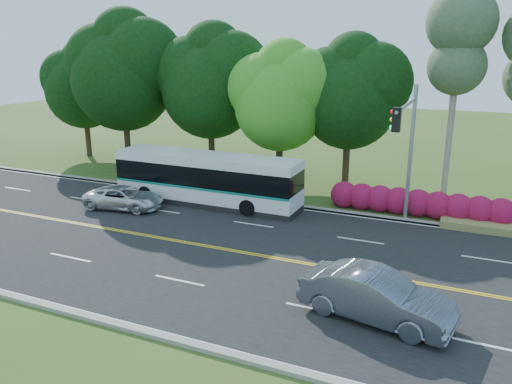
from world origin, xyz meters
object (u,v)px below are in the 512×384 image
at_px(transit_bus, 207,179).
at_px(sedan, 376,296).
at_px(traffic_signal, 407,138).
at_px(suv, 124,198).

bearing_deg(transit_bus, sedan, -37.93).
distance_m(traffic_signal, suv, 15.44).
relative_size(transit_bus, suv, 2.50).
relative_size(transit_bus, sedan, 2.20).
bearing_deg(traffic_signal, transit_bus, 178.31).
relative_size(traffic_signal, sedan, 1.39).
xyz_separation_m(sedan, suv, (-15.18, 6.36, -0.21)).
bearing_deg(transit_bus, traffic_signal, -1.13).
bearing_deg(suv, transit_bus, -63.67).
height_order(transit_bus, suv, transit_bus).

